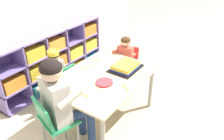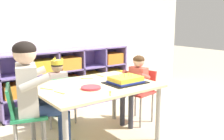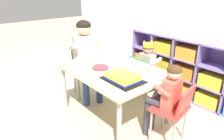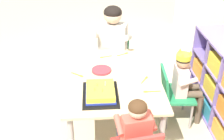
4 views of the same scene
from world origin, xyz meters
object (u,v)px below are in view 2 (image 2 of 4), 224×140
(classroom_chair_blue, at_px, (60,96))
(fork_scattered_mid_table, at_px, (86,78))
(fork_near_cake_tray, at_px, (46,89))
(guest_at_table_side, at_px, (136,81))
(classroom_chair_guest_side, at_px, (141,90))
(paper_plate_stack, at_px, (91,88))
(fork_at_table_front_edge, at_px, (60,93))
(child_with_crown, at_px, (56,82))
(adult_helper_seated, at_px, (35,88))
(fork_near_child_seat, at_px, (100,76))
(birthday_cake_on_tray, at_px, (126,80))
(classroom_chair_adult_side, at_px, (23,114))
(activity_table, at_px, (95,91))
(fork_beside_plate_stack, at_px, (110,93))

(classroom_chair_blue, xyz_separation_m, fork_scattered_mid_table, (0.16, -0.32, 0.25))
(fork_near_cake_tray, xyz_separation_m, fork_scattered_mid_table, (0.52, 0.14, 0.00))
(classroom_chair_blue, relative_size, guest_at_table_side, 0.71)
(classroom_chair_guest_side, height_order, paper_plate_stack, classroom_chair_guest_side)
(classroom_chair_guest_side, bearing_deg, fork_at_table_front_edge, -90.65)
(child_with_crown, relative_size, adult_helper_seated, 0.76)
(fork_at_table_front_edge, distance_m, fork_near_child_seat, 0.76)
(classroom_chair_guest_side, relative_size, fork_scattered_mid_table, 5.21)
(birthday_cake_on_tray, bearing_deg, fork_scattered_mid_table, 118.15)
(paper_plate_stack, bearing_deg, classroom_chair_adult_side, 165.03)
(classroom_chair_blue, height_order, fork_scattered_mid_table, fork_scattered_mid_table)
(classroom_chair_adult_side, distance_m, fork_at_table_front_edge, 0.36)
(classroom_chair_blue, bearing_deg, adult_helper_seated, 52.21)
(fork_at_table_front_edge, relative_size, fork_near_cake_tray, 1.01)
(classroom_chair_adult_side, distance_m, fork_near_child_seat, 1.01)
(paper_plate_stack, xyz_separation_m, fork_near_cake_tray, (-0.34, 0.24, -0.01))
(classroom_chair_guest_side, xyz_separation_m, guest_at_table_side, (-0.09, -0.02, 0.13))
(birthday_cake_on_tray, bearing_deg, child_with_crown, 114.02)
(classroom_chair_guest_side, bearing_deg, fork_scattered_mid_table, -112.86)
(classroom_chair_guest_side, distance_m, paper_plate_stack, 0.90)
(activity_table, relative_size, paper_plate_stack, 6.23)
(fork_at_table_front_edge, bearing_deg, guest_at_table_side, -96.01)
(birthday_cake_on_tray, height_order, fork_at_table_front_edge, birthday_cake_on_tray)
(child_with_crown, bearing_deg, fork_at_table_front_edge, 70.71)
(activity_table, height_order, birthday_cake_on_tray, birthday_cake_on_tray)
(activity_table, distance_m, classroom_chair_guest_side, 0.76)
(classroom_chair_blue, bearing_deg, fork_at_table_front_edge, 67.98)
(classroom_chair_guest_side, distance_m, guest_at_table_side, 0.16)
(birthday_cake_on_tray, relative_size, fork_scattered_mid_table, 3.33)
(paper_plate_stack, distance_m, fork_near_child_seat, 0.55)
(activity_table, height_order, classroom_chair_blue, activity_table)
(classroom_chair_blue, height_order, fork_near_child_seat, fork_near_child_seat)
(classroom_chair_adult_side, distance_m, adult_helper_seated, 0.24)
(guest_at_table_side, relative_size, fork_beside_plate_stack, 6.81)
(classroom_chair_blue, distance_m, classroom_chair_guest_side, 0.95)
(classroom_chair_blue, bearing_deg, fork_near_child_seat, 142.74)
(fork_at_table_front_edge, height_order, fork_scattered_mid_table, same)
(fork_scattered_mid_table, bearing_deg, child_with_crown, 142.52)
(guest_at_table_side, height_order, fork_at_table_front_edge, guest_at_table_side)
(activity_table, relative_size, birthday_cake_on_tray, 2.89)
(fork_at_table_front_edge, bearing_deg, adult_helper_seated, 52.22)
(fork_scattered_mid_table, bearing_deg, classroom_chair_adult_side, -130.82)
(adult_helper_seated, distance_m, paper_plate_stack, 0.50)
(child_with_crown, distance_m, paper_plate_stack, 0.82)
(birthday_cake_on_tray, xyz_separation_m, fork_at_table_front_edge, (-0.69, 0.07, -0.03))
(fork_beside_plate_stack, xyz_separation_m, fork_near_child_seat, (0.32, 0.63, 0.00))
(adult_helper_seated, relative_size, guest_at_table_side, 1.30)
(activity_table, xyz_separation_m, classroom_chair_guest_side, (0.74, 0.13, -0.14))
(birthday_cake_on_tray, relative_size, fork_near_cake_tray, 3.12)
(guest_at_table_side, distance_m, fork_near_cake_tray, 1.09)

